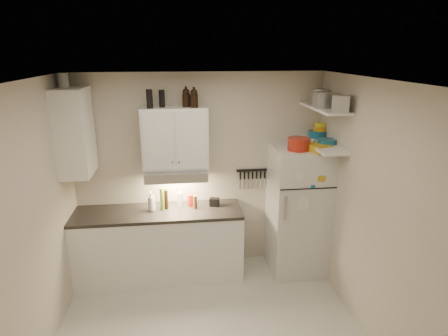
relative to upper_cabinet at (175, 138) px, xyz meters
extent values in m
cube|color=silver|center=(0.30, -1.33, 0.78)|extent=(3.20, 3.00, 0.02)
cube|color=beige|center=(0.30, 0.18, -0.53)|extent=(3.20, 0.02, 2.60)
cube|color=beige|center=(-1.31, -1.33, -0.53)|extent=(0.02, 3.00, 2.60)
cube|color=beige|center=(1.91, -1.33, -0.53)|extent=(0.02, 3.00, 2.60)
cube|color=white|center=(-0.25, -0.14, -1.39)|extent=(2.10, 0.60, 0.88)
cube|color=#272421|center=(-0.25, -0.14, -0.93)|extent=(2.10, 0.62, 0.04)
cube|color=white|center=(0.00, 0.00, 0.00)|extent=(0.80, 0.33, 0.75)
cube|color=white|center=(-1.14, -0.14, 0.12)|extent=(0.33, 0.55, 1.00)
cube|color=silver|center=(0.00, -0.06, -0.44)|extent=(0.76, 0.46, 0.12)
cube|color=silver|center=(1.55, -0.18, -0.98)|extent=(0.70, 0.68, 1.70)
cube|color=white|center=(1.75, -0.31, 0.38)|extent=(0.30, 0.95, 0.03)
cube|color=white|center=(1.75, -0.31, -0.07)|extent=(0.30, 0.95, 0.03)
cube|color=black|center=(1.00, 0.15, -0.51)|extent=(0.42, 0.02, 0.03)
cylinder|color=#A12112|center=(1.46, -0.31, -0.05)|extent=(0.29, 0.29, 0.15)
cube|color=gold|center=(1.68, -0.40, -0.08)|extent=(0.28, 0.31, 0.09)
cylinder|color=silver|center=(1.67, -0.20, -0.07)|extent=(0.08, 0.08, 0.10)
cylinder|color=silver|center=(1.81, -0.01, 0.48)|extent=(0.32, 0.32, 0.18)
cube|color=#AAAAAD|center=(1.69, -0.38, 0.48)|extent=(0.19, 0.17, 0.18)
cube|color=#AAAAAD|center=(1.77, -0.70, 0.48)|extent=(0.24, 0.24, 0.18)
cylinder|color=#165979|center=(1.80, -0.01, -0.01)|extent=(0.22, 0.22, 0.09)
cylinder|color=#C88212|center=(1.85, 0.02, 0.07)|extent=(0.18, 0.18, 0.05)
cylinder|color=yellow|center=(1.85, 0.02, 0.12)|extent=(0.14, 0.14, 0.04)
cylinder|color=#165979|center=(1.81, -0.32, -0.02)|extent=(0.29, 0.29, 0.06)
cylinder|color=black|center=(-0.14, 0.00, 0.48)|extent=(0.08, 0.08, 0.20)
cylinder|color=black|center=(-0.28, -0.08, 0.48)|extent=(0.10, 0.10, 0.22)
cylinder|color=silver|center=(-1.21, -0.07, 0.70)|extent=(0.14, 0.14, 0.16)
imported|color=white|center=(-0.32, -0.12, -0.76)|extent=(0.12, 0.13, 0.29)
cylinder|color=brown|center=(0.22, -0.11, -0.82)|extent=(0.07, 0.07, 0.17)
cylinder|color=#50721C|center=(-0.19, -0.10, -0.76)|extent=(0.07, 0.07, 0.29)
cylinder|color=black|center=(-0.14, -0.07, -0.78)|extent=(0.07, 0.07, 0.25)
cylinder|color=silver|center=(0.03, -0.02, -0.81)|extent=(0.07, 0.07, 0.20)
cylinder|color=#A12112|center=(0.17, -0.02, -0.83)|extent=(0.09, 0.09, 0.16)
cube|color=black|center=(0.47, -0.05, -0.85)|extent=(0.14, 0.12, 0.10)
camera|label=1|loc=(0.05, -4.51, 1.01)|focal=30.00mm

